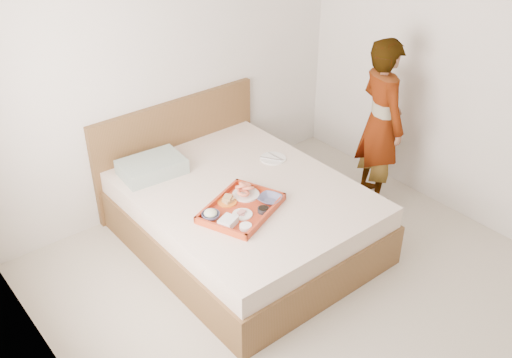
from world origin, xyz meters
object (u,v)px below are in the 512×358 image
(dinner_plate, at_px, (273,158))
(person, at_px, (381,123))
(bed, at_px, (244,216))
(tray, at_px, (241,208))

(dinner_plate, bearing_deg, person, -25.68)
(bed, xyz_separation_m, dinner_plate, (0.49, 0.21, 0.27))
(bed, height_order, tray, tray)
(person, bearing_deg, dinner_plate, 82.17)
(tray, relative_size, dinner_plate, 2.71)
(tray, bearing_deg, dinner_plate, 10.97)
(tray, bearing_deg, bed, 27.74)
(bed, xyz_separation_m, tray, (-0.20, -0.23, 0.29))
(bed, xyz_separation_m, person, (1.37, -0.21, 0.50))
(bed, height_order, dinner_plate, dinner_plate)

